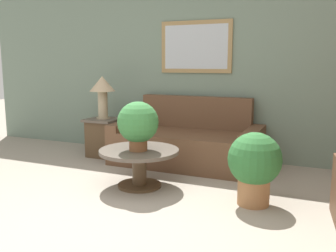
{
  "coord_description": "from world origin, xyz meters",
  "views": [
    {
      "loc": [
        1.76,
        -2.36,
        1.4
      ],
      "look_at": [
        -0.11,
        1.91,
        0.61
      ],
      "focal_mm": 40.0,
      "sensor_mm": 36.0,
      "label": 1
    }
  ],
  "objects_px": {
    "coffee_table": "(139,160)",
    "potted_plant_floor": "(255,164)",
    "side_table": "(104,137)",
    "couch_main": "(187,143)",
    "table_lamp": "(102,89)",
    "potted_plant_on_table": "(138,123)"
  },
  "relations": [
    {
      "from": "potted_plant_floor",
      "to": "side_table",
      "type": "bearing_deg",
      "value": 156.26
    },
    {
      "from": "potted_plant_on_table",
      "to": "potted_plant_floor",
      "type": "bearing_deg",
      "value": 0.98
    },
    {
      "from": "table_lamp",
      "to": "potted_plant_floor",
      "type": "xyz_separation_m",
      "value": [
        2.46,
        -1.08,
        -0.61
      ]
    },
    {
      "from": "potted_plant_on_table",
      "to": "potted_plant_floor",
      "type": "distance_m",
      "value": 1.32
    },
    {
      "from": "side_table",
      "to": "potted_plant_floor",
      "type": "relative_size",
      "value": 0.78
    },
    {
      "from": "couch_main",
      "to": "coffee_table",
      "type": "distance_m",
      "value": 1.14
    },
    {
      "from": "side_table",
      "to": "couch_main",
      "type": "bearing_deg",
      "value": 3.62
    },
    {
      "from": "coffee_table",
      "to": "potted_plant_on_table",
      "type": "xyz_separation_m",
      "value": [
        0.02,
        -0.05,
        0.42
      ]
    },
    {
      "from": "couch_main",
      "to": "potted_plant_floor",
      "type": "xyz_separation_m",
      "value": [
        1.15,
        -1.17,
        0.12
      ]
    },
    {
      "from": "coffee_table",
      "to": "potted_plant_floor",
      "type": "bearing_deg",
      "value": -1.38
    },
    {
      "from": "coffee_table",
      "to": "potted_plant_floor",
      "type": "xyz_separation_m",
      "value": [
        1.3,
        -0.03,
        0.1
      ]
    },
    {
      "from": "table_lamp",
      "to": "side_table",
      "type": "bearing_deg",
      "value": 0.0
    },
    {
      "from": "couch_main",
      "to": "coffee_table",
      "type": "xyz_separation_m",
      "value": [
        -0.15,
        -1.14,
        0.02
      ]
    },
    {
      "from": "table_lamp",
      "to": "potted_plant_on_table",
      "type": "height_order",
      "value": "table_lamp"
    },
    {
      "from": "couch_main",
      "to": "table_lamp",
      "type": "height_order",
      "value": "table_lamp"
    },
    {
      "from": "couch_main",
      "to": "potted_plant_on_table",
      "type": "bearing_deg",
      "value": -96.18
    },
    {
      "from": "couch_main",
      "to": "side_table",
      "type": "relative_size",
      "value": 3.51
    },
    {
      "from": "couch_main",
      "to": "side_table",
      "type": "bearing_deg",
      "value": -176.38
    },
    {
      "from": "potted_plant_on_table",
      "to": "potted_plant_floor",
      "type": "relative_size",
      "value": 0.75
    },
    {
      "from": "potted_plant_on_table",
      "to": "side_table",
      "type": "bearing_deg",
      "value": 136.96
    },
    {
      "from": "side_table",
      "to": "coffee_table",
      "type": "bearing_deg",
      "value": -42.08
    },
    {
      "from": "side_table",
      "to": "potted_plant_floor",
      "type": "distance_m",
      "value": 2.69
    }
  ]
}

